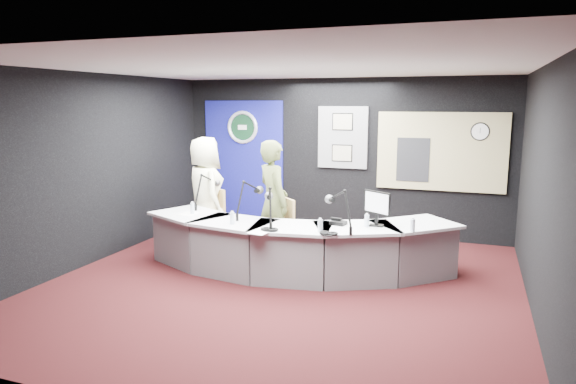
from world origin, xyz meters
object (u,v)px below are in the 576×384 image
(broadcast_desk, at_px, (292,246))
(person_man, at_px, (205,192))
(armchair_left, at_px, (206,218))
(armchair_right, at_px, (273,228))
(person_woman, at_px, (273,202))

(broadcast_desk, distance_m, person_man, 2.01)
(armchair_left, height_order, armchair_right, armchair_right)
(person_man, bearing_deg, broadcast_desk, -161.79)
(broadcast_desk, relative_size, person_woman, 2.46)
(armchair_left, xyz_separation_m, person_woman, (1.36, -0.40, 0.44))
(armchair_right, relative_size, person_woman, 0.56)
(armchair_right, bearing_deg, person_woman, 0.00)
(broadcast_desk, bearing_deg, armchair_right, 139.57)
(broadcast_desk, height_order, armchair_left, armchair_left)
(broadcast_desk, relative_size, armchair_right, 4.36)
(armchair_left, relative_size, person_man, 0.52)
(broadcast_desk, bearing_deg, person_woman, 139.57)
(armchair_left, xyz_separation_m, armchair_right, (1.36, -0.40, 0.04))
(armchair_right, bearing_deg, person_man, -152.94)
(person_man, relative_size, person_woman, 1.00)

